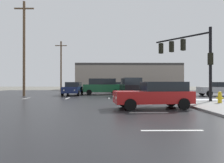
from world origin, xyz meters
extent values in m
plane|color=slate|center=(0.00, 0.00, 0.00)|extent=(120.00, 120.00, 0.00)
cube|color=#232326|center=(0.00, 0.00, 0.01)|extent=(44.00, 44.00, 0.02)
cube|color=white|center=(5.00, -4.00, 0.17)|extent=(4.00, 1.60, 0.06)
cube|color=silver|center=(0.00, -14.00, 0.02)|extent=(2.00, 0.15, 0.01)
cube|color=silver|center=(0.00, -10.00, 0.02)|extent=(2.00, 0.15, 0.01)
cube|color=silver|center=(0.00, -6.00, 0.02)|extent=(2.00, 0.15, 0.01)
cube|color=silver|center=(0.00, -2.00, 0.02)|extent=(2.00, 0.15, 0.01)
cube|color=silver|center=(0.00, 2.00, 0.02)|extent=(2.00, 0.15, 0.01)
cube|color=silver|center=(0.00, 6.00, 0.02)|extent=(2.00, 0.15, 0.01)
cube|color=silver|center=(0.00, 10.00, 0.02)|extent=(2.00, 0.15, 0.01)
cube|color=silver|center=(0.00, 14.00, 0.02)|extent=(2.00, 0.15, 0.01)
cube|color=silver|center=(0.00, 18.00, 0.02)|extent=(2.00, 0.15, 0.01)
cube|color=silver|center=(-10.00, 0.00, 0.02)|extent=(0.15, 2.00, 0.01)
cube|color=silver|center=(-6.00, 0.00, 0.02)|extent=(0.15, 2.00, 0.01)
cube|color=silver|center=(-2.00, 0.00, 0.02)|extent=(0.15, 2.00, 0.01)
cube|color=silver|center=(2.00, 0.00, 0.02)|extent=(0.15, 2.00, 0.01)
cube|color=silver|center=(6.00, 0.00, 0.02)|extent=(0.15, 2.00, 0.01)
cube|color=silver|center=(3.50, -4.00, 0.02)|extent=(0.45, 7.00, 0.01)
cylinder|color=black|center=(5.67, -4.78, 2.95)|extent=(0.22, 0.22, 5.62)
cylinder|color=black|center=(4.10, -2.67, 5.36)|extent=(3.24, 4.31, 0.14)
cube|color=black|center=(4.26, -2.88, 4.73)|extent=(0.46, 0.44, 0.95)
sphere|color=yellow|center=(4.16, -2.75, 5.02)|extent=(0.20, 0.20, 0.20)
cube|color=black|center=(3.56, -1.93, 4.73)|extent=(0.46, 0.44, 0.95)
sphere|color=yellow|center=(3.46, -1.80, 5.02)|extent=(0.20, 0.20, 0.20)
cube|color=black|center=(2.85, -0.98, 4.73)|extent=(0.46, 0.44, 0.95)
sphere|color=yellow|center=(2.76, -0.85, 5.02)|extent=(0.20, 0.20, 0.20)
cube|color=black|center=(5.67, -4.78, 3.34)|extent=(0.28, 0.36, 0.90)
cylinder|color=gold|center=(5.70, -6.06, 0.44)|extent=(0.26, 0.26, 0.60)
sphere|color=gold|center=(5.70, -6.06, 0.81)|extent=(0.25, 0.25, 0.25)
cylinder|color=gold|center=(5.52, -6.06, 0.47)|extent=(0.12, 0.11, 0.11)
cylinder|color=gold|center=(5.88, -6.06, 0.47)|extent=(0.12, 0.11, 0.11)
cube|color=gray|center=(2.29, 26.85, 2.54)|extent=(22.38, 8.00, 5.09)
cube|color=#3F3D3A|center=(2.29, 26.85, 5.34)|extent=(22.38, 8.00, 0.50)
cube|color=#141E47|center=(-6.33, 4.88, 0.70)|extent=(1.83, 4.51, 0.70)
cube|color=black|center=(-6.33, 5.55, 1.33)|extent=(1.67, 2.48, 0.55)
cylinder|color=black|center=(-5.44, 3.34, 0.35)|extent=(0.22, 0.66, 0.66)
cylinder|color=black|center=(-7.24, 3.35, 0.35)|extent=(0.22, 0.66, 0.66)
cylinder|color=black|center=(-5.42, 6.40, 0.35)|extent=(0.22, 0.66, 0.66)
cylinder|color=black|center=(-7.22, 6.41, 0.35)|extent=(0.22, 0.66, 0.66)
sphere|color=white|center=(-5.77, 2.67, 0.70)|extent=(0.18, 0.18, 0.18)
sphere|color=white|center=(-6.92, 2.68, 0.70)|extent=(0.18, 0.18, 0.18)
cube|color=#195933|center=(-2.90, 6.64, 0.82)|extent=(4.97, 2.43, 0.95)
cube|color=black|center=(-2.90, 6.64, 1.67)|extent=(3.53, 2.13, 0.75)
cylinder|color=black|center=(-4.42, 5.51, 0.35)|extent=(0.68, 0.29, 0.66)
cylinder|color=black|center=(-4.62, 7.45, 0.35)|extent=(0.68, 0.29, 0.66)
cylinder|color=black|center=(-1.17, 5.84, 0.35)|extent=(0.68, 0.29, 0.66)
cylinder|color=black|center=(-1.37, 7.78, 0.35)|extent=(0.68, 0.29, 0.66)
sphere|color=white|center=(-5.17, 5.78, 0.82)|extent=(0.18, 0.18, 0.18)
sphere|color=white|center=(-5.30, 7.02, 0.82)|extent=(0.18, 0.18, 0.18)
cube|color=#B21919|center=(0.56, -8.20, 0.70)|extent=(4.68, 2.31, 0.70)
cube|color=black|center=(1.23, -8.12, 1.33)|extent=(2.65, 1.93, 0.55)
cylinder|color=black|center=(-0.86, -9.27, 0.35)|extent=(0.68, 0.29, 0.66)
cylinder|color=black|center=(-1.07, -7.48, 0.35)|extent=(0.68, 0.29, 0.66)
cylinder|color=black|center=(2.18, -8.91, 0.35)|extent=(0.68, 0.29, 0.66)
cylinder|color=black|center=(1.97, -7.13, 0.35)|extent=(0.68, 0.29, 0.66)
sphere|color=white|center=(-1.56, -9.02, 0.70)|extent=(0.18, 0.18, 0.18)
sphere|color=white|center=(-1.69, -7.88, 0.70)|extent=(0.18, 0.18, 0.18)
cube|color=black|center=(0.39, 2.45, 0.82)|extent=(2.25, 4.91, 0.95)
cube|color=black|center=(0.39, 2.45, 1.67)|extent=(2.00, 3.47, 0.75)
cylinder|color=black|center=(-0.68, 4.02, 0.35)|extent=(0.26, 0.67, 0.66)
cylinder|color=black|center=(1.26, 4.14, 0.35)|extent=(0.26, 0.67, 0.66)
cylinder|color=black|center=(-0.48, 0.76, 0.35)|extent=(0.26, 0.67, 0.66)
cylinder|color=black|center=(1.47, 0.88, 0.35)|extent=(0.26, 0.67, 0.66)
sphere|color=white|center=(-0.38, 4.76, 0.82)|extent=(0.18, 0.18, 0.18)
sphere|color=white|center=(0.87, 4.84, 0.82)|extent=(0.18, 0.18, 0.18)
cube|color=white|center=(-0.32, 11.78, 0.70)|extent=(1.99, 4.57, 0.70)
cube|color=black|center=(-0.35, 11.10, 1.33)|extent=(1.76, 2.54, 0.55)
cylinder|color=black|center=(-1.15, 13.35, 0.35)|extent=(0.25, 0.67, 0.66)
cylinder|color=black|center=(0.65, 13.27, 0.35)|extent=(0.25, 0.67, 0.66)
cylinder|color=black|center=(-1.28, 10.29, 0.35)|extent=(0.25, 0.67, 0.66)
cylinder|color=black|center=(0.52, 10.21, 0.35)|extent=(0.25, 0.67, 0.66)
sphere|color=white|center=(-0.80, 14.00, 0.70)|extent=(0.18, 0.18, 0.18)
sphere|color=white|center=(0.35, 13.95, 0.70)|extent=(0.18, 0.18, 0.18)
cube|color=#B7BABF|center=(10.55, 3.40, 0.70)|extent=(4.54, 1.89, 0.70)
cylinder|color=black|center=(9.04, 2.47, 0.35)|extent=(0.66, 0.23, 0.66)
cylinder|color=black|center=(9.00, 4.27, 0.35)|extent=(0.66, 0.23, 0.66)
sphere|color=white|center=(8.36, 2.78, 0.70)|extent=(0.18, 0.18, 0.18)
sphere|color=white|center=(8.34, 3.93, 0.70)|extent=(0.18, 0.18, 0.18)
cylinder|color=brown|center=(-11.55, 3.38, 5.35)|extent=(0.28, 0.28, 10.69)
cube|color=brown|center=(-11.55, 3.38, 9.89)|extent=(2.20, 0.14, 0.14)
cylinder|color=brown|center=(-10.95, 19.36, 4.63)|extent=(0.28, 0.28, 9.25)
cube|color=brown|center=(-10.95, 19.36, 8.45)|extent=(2.20, 0.14, 0.14)
camera|label=1|loc=(-2.03, -20.81, 1.56)|focal=34.35mm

